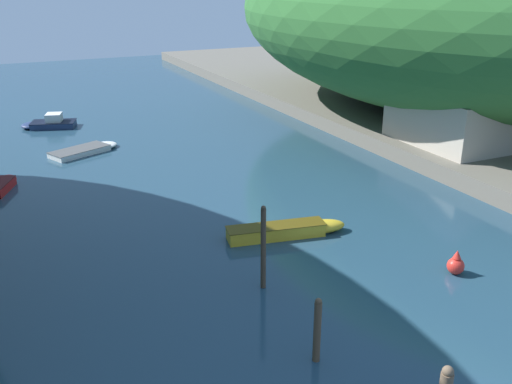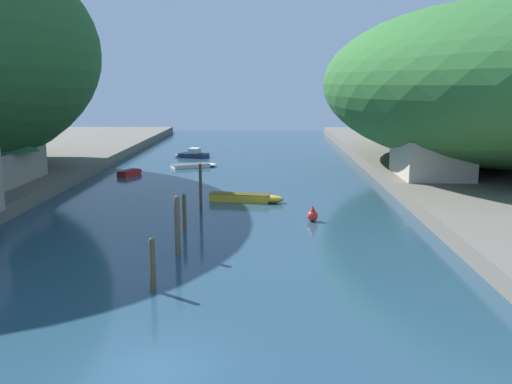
{
  "view_description": "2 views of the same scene",
  "coord_description": "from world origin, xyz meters",
  "px_view_note": "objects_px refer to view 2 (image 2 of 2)",
  "views": [
    {
      "loc": [
        -10.2,
        4.89,
        12.07
      ],
      "look_at": [
        1.11,
        28.87,
        1.89
      ],
      "focal_mm": 40.0,
      "sensor_mm": 36.0,
      "label": 1
    },
    {
      "loc": [
        3.67,
        -17.32,
        9.41
      ],
      "look_at": [
        2.81,
        24.63,
        1.29
      ],
      "focal_mm": 40.0,
      "sensor_mm": 36.0,
      "label": 2
    }
  ],
  "objects_px": {
    "boat_yellow_tender": "(191,154)",
    "boat_open_rowboat": "(196,165)",
    "right_bank_cottage": "(431,151)",
    "boat_red_skiff": "(249,198)",
    "boat_navy_launch": "(131,172)",
    "channel_buoy_near": "(313,215)"
  },
  "relations": [
    {
      "from": "channel_buoy_near",
      "to": "boat_navy_launch",
      "type": "bearing_deg",
      "value": 131.31
    },
    {
      "from": "boat_red_skiff",
      "to": "boat_navy_launch",
      "type": "relative_size",
      "value": 1.78
    },
    {
      "from": "right_bank_cottage",
      "to": "boat_yellow_tender",
      "type": "height_order",
      "value": "right_bank_cottage"
    },
    {
      "from": "boat_open_rowboat",
      "to": "boat_navy_launch",
      "type": "distance_m",
      "value": 8.15
    },
    {
      "from": "boat_red_skiff",
      "to": "channel_buoy_near",
      "type": "bearing_deg",
      "value": 46.49
    },
    {
      "from": "channel_buoy_near",
      "to": "boat_yellow_tender",
      "type": "bearing_deg",
      "value": 110.95
    },
    {
      "from": "boat_yellow_tender",
      "to": "channel_buoy_near",
      "type": "height_order",
      "value": "boat_yellow_tender"
    },
    {
      "from": "boat_open_rowboat",
      "to": "channel_buoy_near",
      "type": "bearing_deg",
      "value": -0.53
    },
    {
      "from": "right_bank_cottage",
      "to": "boat_yellow_tender",
      "type": "distance_m",
      "value": 32.17
    },
    {
      "from": "boat_navy_launch",
      "to": "channel_buoy_near",
      "type": "relative_size",
      "value": 3.09
    },
    {
      "from": "boat_open_rowboat",
      "to": "boat_yellow_tender",
      "type": "bearing_deg",
      "value": 166.69
    },
    {
      "from": "channel_buoy_near",
      "to": "right_bank_cottage",
      "type": "bearing_deg",
      "value": 48.05
    },
    {
      "from": "right_bank_cottage",
      "to": "boat_navy_launch",
      "type": "height_order",
      "value": "right_bank_cottage"
    },
    {
      "from": "boat_navy_launch",
      "to": "channel_buoy_near",
      "type": "bearing_deg",
      "value": -25.86
    },
    {
      "from": "boat_red_skiff",
      "to": "boat_open_rowboat",
      "type": "height_order",
      "value": "boat_red_skiff"
    },
    {
      "from": "boat_open_rowboat",
      "to": "boat_navy_launch",
      "type": "xyz_separation_m",
      "value": [
        -5.95,
        -5.57,
        0.08
      ]
    },
    {
      "from": "right_bank_cottage",
      "to": "boat_red_skiff",
      "type": "distance_m",
      "value": 17.67
    },
    {
      "from": "boat_red_skiff",
      "to": "boat_open_rowboat",
      "type": "bearing_deg",
      "value": -149.96
    },
    {
      "from": "boat_yellow_tender",
      "to": "boat_open_rowboat",
      "type": "bearing_deg",
      "value": -151.26
    },
    {
      "from": "right_bank_cottage",
      "to": "boat_navy_launch",
      "type": "relative_size",
      "value": 2.49
    },
    {
      "from": "right_bank_cottage",
      "to": "boat_open_rowboat",
      "type": "distance_m",
      "value": 25.97
    },
    {
      "from": "right_bank_cottage",
      "to": "boat_open_rowboat",
      "type": "height_order",
      "value": "right_bank_cottage"
    }
  ]
}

